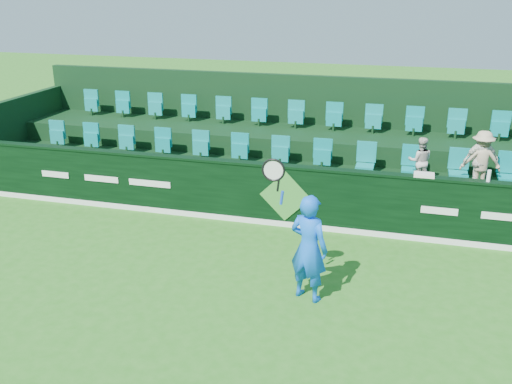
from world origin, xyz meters
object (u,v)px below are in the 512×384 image
(tennis_player, at_px, (308,247))
(spectator_middle, at_px, (481,161))
(towel, at_px, (424,175))
(drinks_bottle, at_px, (489,176))
(spectator_left, at_px, (420,161))
(spectator_right, at_px, (481,161))

(tennis_player, xyz_separation_m, spectator_middle, (2.90, 3.97, 0.51))
(towel, height_order, drinks_bottle, drinks_bottle)
(spectator_middle, distance_m, drinks_bottle, 1.12)
(tennis_player, distance_m, towel, 3.38)
(spectator_left, bearing_deg, drinks_bottle, 132.32)
(tennis_player, xyz_separation_m, towel, (1.76, 2.85, 0.46))
(spectator_middle, bearing_deg, spectator_left, -19.71)
(tennis_player, bearing_deg, spectator_left, 66.95)
(tennis_player, bearing_deg, drinks_bottle, 44.14)
(spectator_left, distance_m, towel, 1.12)
(spectator_left, bearing_deg, spectator_right, 174.19)
(spectator_left, distance_m, drinks_bottle, 1.68)
(towel, xyz_separation_m, drinks_bottle, (1.18, 0.00, 0.08))
(spectator_middle, xyz_separation_m, drinks_bottle, (0.04, -1.12, 0.03))
(spectator_left, height_order, spectator_right, spectator_right)
(drinks_bottle, bearing_deg, spectator_middle, 92.11)
(drinks_bottle, bearing_deg, tennis_player, -135.86)
(spectator_right, bearing_deg, tennis_player, 47.72)
(drinks_bottle, bearing_deg, spectator_right, 91.54)
(spectator_middle, bearing_deg, spectator_right, 160.29)
(spectator_right, height_order, drinks_bottle, spectator_right)
(spectator_right, relative_size, drinks_bottle, 5.58)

